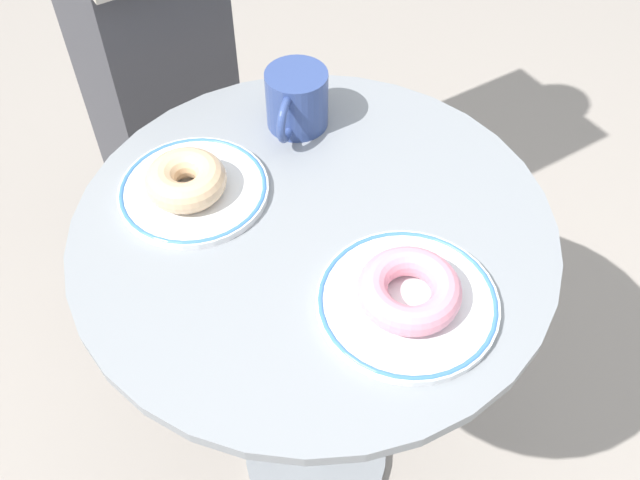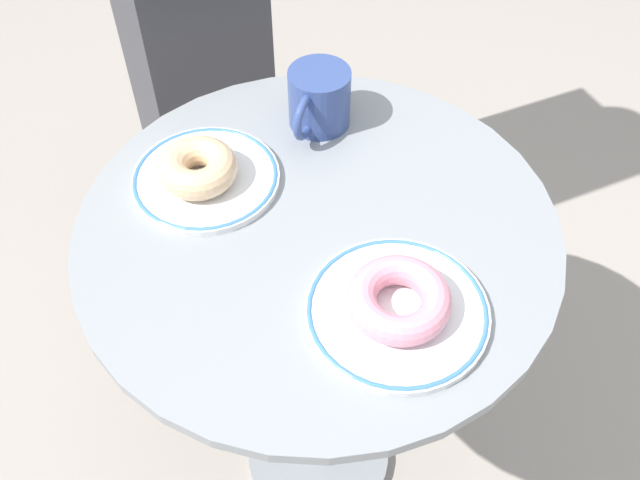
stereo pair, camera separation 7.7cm
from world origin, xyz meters
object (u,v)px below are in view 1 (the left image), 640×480
at_px(plate_left, 194,190).
at_px(coffee_mug, 296,100).
at_px(plate_right, 407,302).
at_px(donut_glazed, 186,180).
at_px(cafe_table, 314,315).
at_px(donut_pink_frosted, 409,290).

xyz_separation_m(plate_left, coffee_mug, (0.03, 0.20, 0.04)).
relative_size(plate_left, plate_right, 0.94).
relative_size(donut_glazed, coffee_mug, 0.85).
xyz_separation_m(cafe_table, donut_pink_frosted, (0.17, -0.04, 0.24)).
distance_m(plate_left, donut_glazed, 0.03).
relative_size(cafe_table, donut_pink_frosted, 6.13).
bearing_deg(plate_left, coffee_mug, 81.05).
bearing_deg(donut_glazed, donut_pink_frosted, 2.74).
bearing_deg(cafe_table, donut_glazed, -161.16).
bearing_deg(plate_right, plate_left, -178.92).
relative_size(cafe_table, plate_right, 3.45).
relative_size(plate_right, donut_glazed, 2.01).
relative_size(plate_left, donut_pink_frosted, 1.66).
bearing_deg(donut_pink_frosted, donut_glazed, -177.26).
distance_m(donut_glazed, donut_pink_frosted, 0.33).
bearing_deg(plate_left, donut_glazed, -92.98).
distance_m(plate_right, donut_pink_frosted, 0.02).
height_order(plate_left, coffee_mug, coffee_mug).
distance_m(plate_left, plate_right, 0.33).
distance_m(cafe_table, plate_left, 0.28).
xyz_separation_m(donut_glazed, donut_pink_frosted, (0.33, 0.02, -0.00)).
bearing_deg(plate_right, donut_glazed, -177.26).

